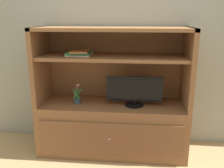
{
  "coord_description": "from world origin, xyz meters",
  "views": [
    {
      "loc": [
        0.26,
        -2.28,
        1.58
      ],
      "look_at": [
        0.0,
        0.35,
        0.85
      ],
      "focal_mm": 38.91,
      "sensor_mm": 36.0,
      "label": 1
    }
  ],
  "objects": [
    {
      "name": "ground_plane",
      "position": [
        0.0,
        0.0,
        0.0
      ],
      "size": [
        8.0,
        8.0,
        0.0
      ],
      "primitive_type": "plane",
      "color": "tan"
    },
    {
      "name": "painted_rear_wall",
      "position": [
        0.0,
        0.75,
        1.4
      ],
      "size": [
        6.0,
        0.1,
        2.8
      ],
      "primitive_type": "cube",
      "color": "gray",
      "rests_on": "ground_plane"
    },
    {
      "name": "media_console",
      "position": [
        0.0,
        0.41,
        0.47
      ],
      "size": [
        1.72,
        0.61,
        1.48
      ],
      "color": "brown",
      "rests_on": "ground_plane"
    },
    {
      "name": "tv_monitor",
      "position": [
        0.26,
        0.35,
        0.78
      ],
      "size": [
        0.63,
        0.22,
        0.34
      ],
      "color": "black",
      "rests_on": "media_console"
    },
    {
      "name": "potted_plant",
      "position": [
        -0.41,
        0.37,
        0.66
      ],
      "size": [
        0.12,
        0.09,
        0.23
      ],
      "color": "#384C56",
      "rests_on": "media_console"
    },
    {
      "name": "magazine_stack",
      "position": [
        -0.38,
        0.41,
        1.2
      ],
      "size": [
        0.28,
        0.34,
        0.06
      ],
      "color": "silver",
      "rests_on": "media_console"
    }
  ]
}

